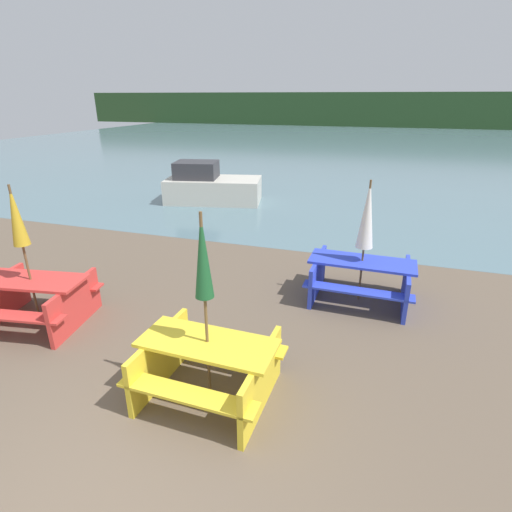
{
  "coord_description": "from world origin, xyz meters",
  "views": [
    {
      "loc": [
        2.12,
        -1.81,
        3.5
      ],
      "look_at": [
        0.1,
        4.49,
        0.85
      ],
      "focal_mm": 28.0,
      "sensor_mm": 36.0,
      "label": 1
    }
  ],
  "objects_px": {
    "picnic_table_yellow": "(208,363)",
    "umbrella_gold": "(16,218)",
    "picnic_table_red": "(35,297)",
    "umbrella_white": "(367,215)",
    "umbrella_darkgreen": "(203,259)",
    "picnic_table_blue": "(361,276)",
    "boat": "(211,187)"
  },
  "relations": [
    {
      "from": "picnic_table_yellow",
      "to": "umbrella_gold",
      "type": "bearing_deg",
      "value": 167.99
    },
    {
      "from": "picnic_table_red",
      "to": "umbrella_white",
      "type": "relative_size",
      "value": 0.84
    },
    {
      "from": "umbrella_white",
      "to": "umbrella_darkgreen",
      "type": "relative_size",
      "value": 0.93
    },
    {
      "from": "picnic_table_blue",
      "to": "umbrella_gold",
      "type": "distance_m",
      "value": 5.72
    },
    {
      "from": "umbrella_white",
      "to": "picnic_table_blue",
      "type": "bearing_deg",
      "value": 0.0
    },
    {
      "from": "umbrella_white",
      "to": "umbrella_gold",
      "type": "bearing_deg",
      "value": -153.78
    },
    {
      "from": "picnic_table_blue",
      "to": "umbrella_darkgreen",
      "type": "relative_size",
      "value": 0.79
    },
    {
      "from": "picnic_table_yellow",
      "to": "umbrella_white",
      "type": "relative_size",
      "value": 0.76
    },
    {
      "from": "picnic_table_red",
      "to": "boat",
      "type": "relative_size",
      "value": 0.53
    },
    {
      "from": "picnic_table_red",
      "to": "boat",
      "type": "xyz_separation_m",
      "value": [
        -0.61,
        8.46,
        0.07
      ]
    },
    {
      "from": "umbrella_darkgreen",
      "to": "boat",
      "type": "relative_size",
      "value": 0.67
    },
    {
      "from": "picnic_table_red",
      "to": "umbrella_darkgreen",
      "type": "height_order",
      "value": "umbrella_darkgreen"
    },
    {
      "from": "umbrella_darkgreen",
      "to": "picnic_table_blue",
      "type": "bearing_deg",
      "value": 63.43
    },
    {
      "from": "picnic_table_yellow",
      "to": "boat",
      "type": "height_order",
      "value": "boat"
    },
    {
      "from": "umbrella_gold",
      "to": "boat",
      "type": "bearing_deg",
      "value": 94.1
    },
    {
      "from": "picnic_table_red",
      "to": "boat",
      "type": "distance_m",
      "value": 8.48
    },
    {
      "from": "picnic_table_yellow",
      "to": "boat",
      "type": "relative_size",
      "value": 0.48
    },
    {
      "from": "picnic_table_blue",
      "to": "umbrella_gold",
      "type": "bearing_deg",
      "value": -153.78
    },
    {
      "from": "picnic_table_blue",
      "to": "umbrella_white",
      "type": "relative_size",
      "value": 0.85
    },
    {
      "from": "umbrella_white",
      "to": "umbrella_darkgreen",
      "type": "distance_m",
      "value": 3.57
    },
    {
      "from": "umbrella_white",
      "to": "picnic_table_yellow",
      "type": "bearing_deg",
      "value": -116.57
    },
    {
      "from": "picnic_table_yellow",
      "to": "picnic_table_red",
      "type": "height_order",
      "value": "picnic_table_red"
    },
    {
      "from": "picnic_table_red",
      "to": "umbrella_gold",
      "type": "xyz_separation_m",
      "value": [
        0.0,
        -0.0,
        1.34
      ]
    },
    {
      "from": "umbrella_darkgreen",
      "to": "boat",
      "type": "height_order",
      "value": "umbrella_darkgreen"
    },
    {
      "from": "umbrella_gold",
      "to": "umbrella_darkgreen",
      "type": "xyz_separation_m",
      "value": [
        3.4,
        -0.72,
        0.03
      ]
    },
    {
      "from": "picnic_table_blue",
      "to": "umbrella_gold",
      "type": "xyz_separation_m",
      "value": [
        -4.99,
        -2.46,
        1.34
      ]
    },
    {
      "from": "picnic_table_yellow",
      "to": "picnic_table_blue",
      "type": "height_order",
      "value": "picnic_table_yellow"
    },
    {
      "from": "umbrella_white",
      "to": "boat",
      "type": "bearing_deg",
      "value": 133.03
    },
    {
      "from": "umbrella_white",
      "to": "boat",
      "type": "relative_size",
      "value": 0.63
    },
    {
      "from": "boat",
      "to": "umbrella_darkgreen",
      "type": "bearing_deg",
      "value": -78.5
    },
    {
      "from": "picnic_table_red",
      "to": "umbrella_darkgreen",
      "type": "distance_m",
      "value": 3.74
    },
    {
      "from": "umbrella_gold",
      "to": "umbrella_darkgreen",
      "type": "relative_size",
      "value": 0.97
    }
  ]
}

